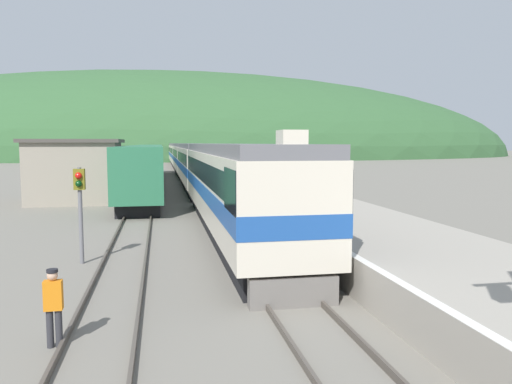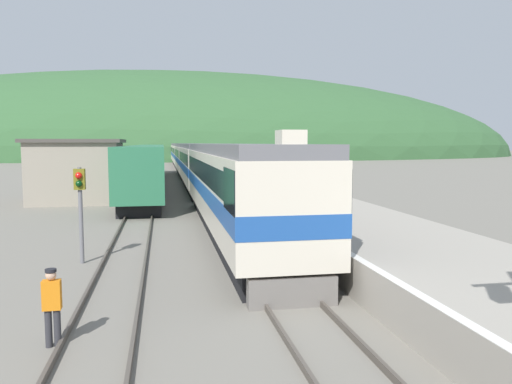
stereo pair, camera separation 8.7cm
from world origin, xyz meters
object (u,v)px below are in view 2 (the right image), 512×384
object	(u,v)px
express_train_lead_car	(234,185)
carriage_second	(200,165)
carriage_third	(188,158)
carriage_fifth	(179,152)
carriage_fourth	(182,155)
siding_train	(149,165)
track_worker	(52,303)
signal_post_siding	(80,194)

from	to	relation	value
express_train_lead_car	carriage_second	xyz separation A→B (m)	(0.00, 21.80, -0.01)
express_train_lead_car	carriage_third	xyz separation A→B (m)	(0.00, 42.22, -0.01)
carriage_third	carriage_fifth	distance (m)	40.84
carriage_fourth	carriage_fifth	bearing A→B (deg)	90.00
carriage_second	siding_train	world-z (taller)	carriage_second
express_train_lead_car	carriage_fifth	world-z (taller)	express_train_lead_car
carriage_third	carriage_second	bearing A→B (deg)	-90.00
express_train_lead_car	track_worker	world-z (taller)	express_train_lead_car
carriage_second	carriage_third	size ratio (longest dim) A/B	1.00
express_train_lead_car	carriage_second	size ratio (longest dim) A/B	1.12
express_train_lead_car	carriage_second	distance (m)	21.80
carriage_fifth	carriage_second	bearing A→B (deg)	-90.00
carriage_third	signal_post_siding	world-z (taller)	carriage_third
carriage_second	carriage_third	xyz separation A→B (m)	(0.00, 20.42, 0.00)
carriage_fifth	siding_train	size ratio (longest dim) A/B	0.43
carriage_third	track_worker	world-z (taller)	carriage_third
carriage_fourth	signal_post_siding	bearing A→B (deg)	-95.08
signal_post_siding	track_worker	size ratio (longest dim) A/B	2.05
carriage_third	carriage_fifth	xyz separation A→B (m)	(0.00, 40.84, 0.00)
carriage_second	signal_post_siding	size ratio (longest dim) A/B	5.87
carriage_third	signal_post_siding	bearing A→B (deg)	-97.28
siding_train	signal_post_siding	size ratio (longest dim) A/B	13.65
siding_train	track_worker	world-z (taller)	siding_train
express_train_lead_car	siding_train	size ratio (longest dim) A/B	0.48
express_train_lead_car	siding_train	distance (m)	27.71
carriage_fourth	siding_train	size ratio (longest dim) A/B	0.43
siding_train	carriage_third	bearing A→B (deg)	72.95
carriage_fifth	siding_train	distance (m)	55.92
carriage_second	carriage_fourth	xyz separation A→B (m)	(0.00, 40.84, 0.00)
carriage_fifth	express_train_lead_car	bearing A→B (deg)	-90.00
carriage_second	carriage_third	distance (m)	20.42
express_train_lead_car	carriage_fifth	distance (m)	83.05
carriage_fourth	siding_train	xyz separation A→B (m)	(-4.57, -35.31, -0.21)
carriage_second	siding_train	distance (m)	7.17
express_train_lead_car	carriage_third	bearing A→B (deg)	90.00
carriage_fifth	track_worker	bearing A→B (deg)	-93.28
signal_post_siding	carriage_second	bearing A→B (deg)	77.27
carriage_third	track_worker	size ratio (longest dim) A/B	12.03
carriage_second	siding_train	size ratio (longest dim) A/B	0.43
carriage_fourth	carriage_third	bearing A→B (deg)	-90.00
carriage_second	carriage_third	world-z (taller)	same
express_train_lead_car	track_worker	size ratio (longest dim) A/B	13.44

